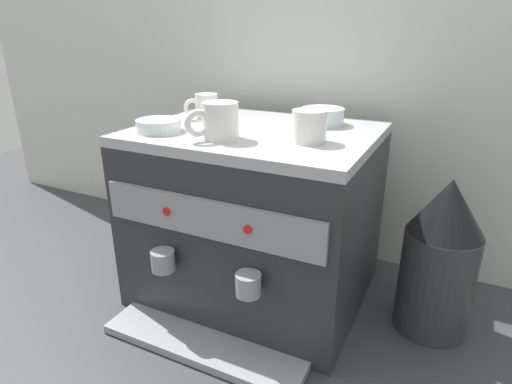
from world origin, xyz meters
name	(u,v)px	position (x,y,z in m)	size (l,w,h in m)	color
ground_plane	(256,288)	(0.00, 0.00, 0.00)	(4.00, 4.00, 0.00)	#38383D
tiled_backsplash_wall	(303,97)	(0.00, 0.34, 0.51)	(2.80, 0.03, 1.01)	silver
espresso_machine	(255,215)	(0.00, 0.00, 0.23)	(0.59, 0.58, 0.47)	#2D2D33
ceramic_cup_0	(219,121)	(-0.03, -0.13, 0.51)	(0.10, 0.12, 0.08)	white
ceramic_cup_1	(308,126)	(0.16, -0.06, 0.51)	(0.09, 0.10, 0.07)	white
ceramic_cup_2	(205,106)	(-0.18, 0.06, 0.51)	(0.07, 0.09, 0.07)	white
ceramic_bowl_0	(159,126)	(-0.20, -0.13, 0.49)	(0.11, 0.11, 0.03)	silver
ceramic_bowl_1	(322,117)	(0.13, 0.12, 0.49)	(0.11, 0.11, 0.04)	silver
coffee_grinder	(440,258)	(0.47, 0.04, 0.20)	(0.18, 0.18, 0.40)	#333338
milk_pitcher	(130,233)	(-0.47, 0.00, 0.07)	(0.10, 0.10, 0.15)	#B7B7BC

